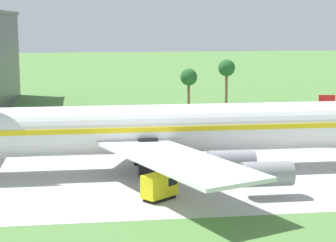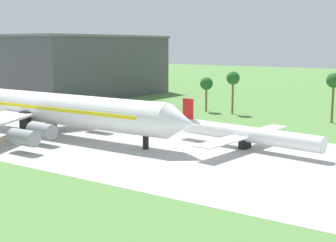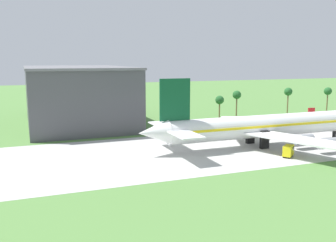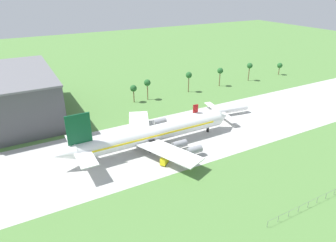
# 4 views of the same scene
# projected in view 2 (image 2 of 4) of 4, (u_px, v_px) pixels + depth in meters

# --- Properties ---
(ground_plane) EXTENTS (600.00, 600.00, 0.00)m
(ground_plane) POSITION_uv_depth(u_px,v_px,m) (259.00, 164.00, 74.55)
(ground_plane) COLOR #517F3D
(taxiway_strip) EXTENTS (320.00, 44.00, 0.02)m
(taxiway_strip) POSITION_uv_depth(u_px,v_px,m) (259.00, 164.00, 74.55)
(taxiway_strip) COLOR #B2B2AD
(taxiway_strip) RESTS_ON ground_plane
(jet_airliner) EXTENTS (73.80, 52.45, 19.68)m
(jet_airliner) POSITION_uv_depth(u_px,v_px,m) (44.00, 108.00, 98.61)
(jet_airliner) COLOR white
(jet_airliner) RESTS_ON ground_plane
(regional_aircraft) EXTENTS (29.72, 26.85, 8.16)m
(regional_aircraft) POSITION_uv_depth(u_px,v_px,m) (245.00, 134.00, 84.99)
(regional_aircraft) COLOR white
(regional_aircraft) RESTS_ON ground_plane
(terminal_building) EXTENTS (36.72, 61.20, 21.84)m
(terminal_building) POSITION_uv_depth(u_px,v_px,m) (81.00, 66.00, 168.87)
(terminal_building) COLOR #47474C
(terminal_building) RESTS_ON ground_plane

